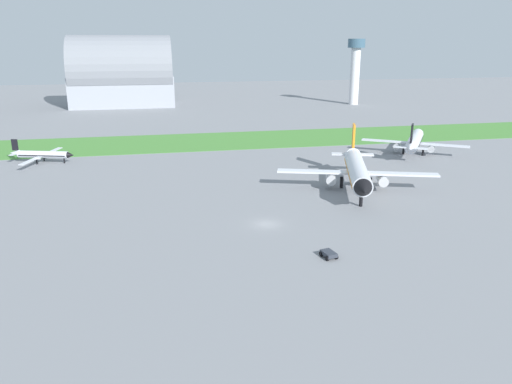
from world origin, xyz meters
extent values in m
plane|color=gray|center=(0.00, 0.00, 0.00)|extent=(600.00, 600.00, 0.00)
cube|color=#478438|center=(0.00, 72.85, 0.04)|extent=(360.00, 28.00, 0.08)
cylinder|color=silver|center=(22.21, 15.16, 4.20)|extent=(11.03, 24.17, 3.70)
cone|color=black|center=(18.04, 2.37, 4.20)|extent=(4.49, 4.32, 3.63)
cone|color=silver|center=(26.59, 28.58, 4.67)|extent=(4.63, 5.51, 3.33)
cube|color=orange|center=(22.21, 15.16, 3.93)|extent=(10.68, 22.91, 0.52)
cube|color=silver|center=(30.09, 13.29, 3.56)|extent=(16.08, 7.24, 0.37)
cube|color=silver|center=(14.74, 18.30, 3.56)|extent=(16.08, 7.24, 0.37)
cylinder|color=#B7BABF|center=(27.33, 14.19, 2.23)|extent=(3.19, 4.47, 2.03)
cylinder|color=#B7BABF|center=(17.50, 17.40, 2.23)|extent=(3.19, 4.47, 2.03)
cube|color=orange|center=(26.38, 27.94, 8.74)|extent=(1.36, 3.02, 5.38)
cube|color=silver|center=(28.62, 27.21, 4.57)|extent=(5.10, 3.38, 0.30)
cube|color=silver|center=(24.14, 28.67, 4.57)|extent=(5.10, 3.38, 0.30)
cylinder|color=black|center=(19.08, 5.56, 1.18)|extent=(0.67, 0.67, 2.35)
cylinder|color=black|center=(25.49, 15.85, 1.18)|extent=(0.67, 0.67, 2.35)
cylinder|color=black|center=(19.97, 17.66, 1.18)|extent=(0.67, 0.67, 2.35)
cylinder|color=silver|center=(50.80, 44.37, 3.60)|extent=(14.10, 19.05, 3.17)
cone|color=black|center=(57.17, 53.98, 3.60)|extent=(4.18, 4.12, 3.11)
cone|color=silver|center=(44.12, 34.28, 4.00)|extent=(4.61, 4.94, 2.85)
cube|color=black|center=(50.80, 44.37, 3.37)|extent=(13.52, 18.13, 0.44)
cube|color=silver|center=(44.72, 47.71, 3.05)|extent=(12.65, 9.32, 0.32)
cube|color=silver|center=(56.25, 40.07, 3.05)|extent=(12.65, 9.32, 0.32)
cylinder|color=#B7BABF|center=(46.79, 46.34, 1.91)|extent=(3.36, 3.85, 1.74)
cylinder|color=#B7BABF|center=(54.17, 41.45, 1.91)|extent=(3.36, 3.85, 1.74)
cube|color=black|center=(44.43, 34.76, 7.49)|extent=(1.75, 2.37, 4.61)
cube|color=silver|center=(42.75, 35.87, 3.92)|extent=(4.32, 3.67, 0.25)
cube|color=silver|center=(46.12, 33.65, 3.92)|extent=(4.32, 3.67, 0.25)
cylinder|color=black|center=(55.58, 51.58, 1.01)|extent=(0.57, 0.57, 2.02)
cylinder|color=black|center=(47.93, 44.55, 1.01)|extent=(0.57, 0.57, 2.02)
cylinder|color=black|center=(52.08, 41.79, 1.01)|extent=(0.57, 0.57, 2.02)
cylinder|color=silver|center=(-44.81, 53.61, 2.12)|extent=(12.70, 5.44, 1.77)
cone|color=black|center=(-38.05, 51.53, 2.12)|extent=(2.20, 2.18, 1.73)
cone|color=silver|center=(-51.92, 55.80, 2.34)|extent=(2.84, 2.25, 1.59)
cube|color=black|center=(-44.81, 53.61, 1.99)|extent=(12.03, 5.27, 0.25)
cube|color=silver|center=(-43.72, 58.37, 1.81)|extent=(4.05, 9.67, 0.18)
cube|color=silver|center=(-46.59, 49.07, 1.81)|extent=(4.05, 9.67, 0.18)
cylinder|color=#B7BABF|center=(-43.76, 56.55, 1.81)|extent=(1.52, 0.96, 0.57)
cylinder|color=#B7BABF|center=(-45.60, 50.59, 1.81)|extent=(1.52, 0.96, 0.57)
cube|color=black|center=(-51.58, 55.70, 4.42)|extent=(1.58, 0.67, 2.83)
cube|color=silver|center=(-51.21, 56.88, 2.30)|extent=(1.74, 2.68, 0.14)
cube|color=silver|center=(-51.94, 54.51, 2.30)|extent=(1.74, 2.68, 0.14)
cylinder|color=black|center=(-39.74, 52.05, 0.62)|extent=(0.32, 0.32, 1.24)
cylinder|color=black|center=(-45.14, 55.55, 0.62)|extent=(0.32, 0.32, 1.24)
cylinder|color=black|center=(-46.18, 52.20, 0.62)|extent=(0.32, 0.32, 1.24)
cube|color=#2D333D|center=(5.58, -14.81, 0.62)|extent=(1.95, 2.65, 0.55)
cylinder|color=black|center=(4.68, -14.14, 0.35)|extent=(0.39, 0.74, 0.70)
cylinder|color=black|center=(6.15, -13.83, 0.35)|extent=(0.39, 0.74, 0.70)
cylinder|color=black|center=(5.02, -15.78, 0.35)|extent=(0.39, 0.74, 0.70)
cylinder|color=black|center=(6.49, -15.48, 0.35)|extent=(0.39, 0.74, 0.70)
cube|color=#9399A3|center=(-30.47, 168.24, 6.92)|extent=(46.23, 27.64, 13.84)
cylinder|color=gray|center=(-30.47, 168.24, 16.61)|extent=(45.31, 30.40, 30.40)
cylinder|color=silver|center=(77.12, 150.62, 13.08)|extent=(4.40, 4.40, 26.17)
cylinder|color=#38566B|center=(77.12, 150.62, 28.17)|extent=(8.00, 8.00, 4.00)
camera|label=1|loc=(-17.38, -75.48, 29.16)|focal=34.87mm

